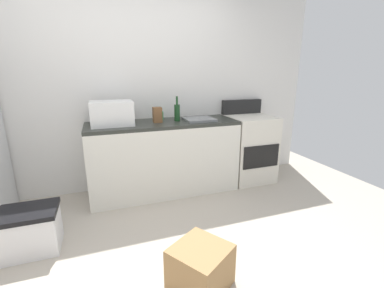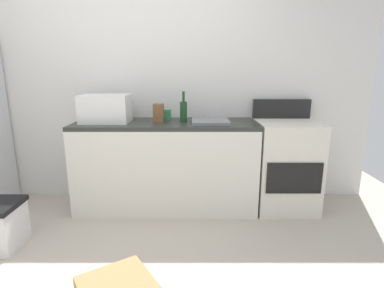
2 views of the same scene
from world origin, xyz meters
name	(u,v)px [view 1 (image 1 of 2)]	position (x,y,z in m)	size (l,w,h in m)	color
ground_plane	(164,254)	(0.00, 0.00, 0.00)	(6.00, 6.00, 0.00)	#B2A899
wall_back	(132,87)	(0.00, 1.55, 1.30)	(5.00, 0.10, 2.60)	silver
kitchen_counter	(164,157)	(0.30, 1.20, 0.45)	(1.80, 0.60, 0.90)	silver
stove_oven	(249,147)	(1.52, 1.21, 0.47)	(0.60, 0.61, 1.10)	silver
microwave	(112,113)	(-0.28, 1.20, 1.04)	(0.46, 0.34, 0.27)	white
sink_basin	(199,119)	(0.74, 1.14, 0.92)	(0.36, 0.32, 0.03)	slate
wine_bottle	(177,112)	(0.48, 1.21, 1.01)	(0.07, 0.07, 0.30)	#193F1E
coffee_mug	(160,116)	(0.31, 1.37, 0.95)	(0.08, 0.08, 0.10)	#338C4C
knife_block	(157,115)	(0.23, 1.20, 0.99)	(0.10, 0.10, 0.18)	brown
cardboard_box_medium	(200,267)	(0.17, -0.41, 0.16)	(0.37, 0.36, 0.31)	#A37A4C
storage_bin	(30,230)	(-1.05, 0.43, 0.19)	(0.46, 0.36, 0.38)	silver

